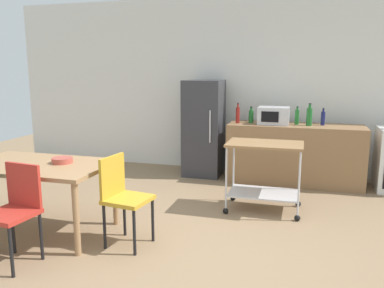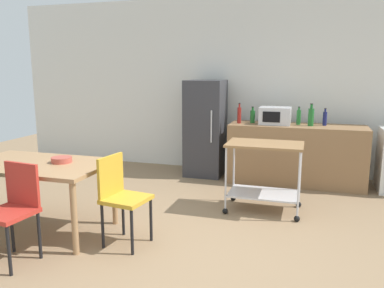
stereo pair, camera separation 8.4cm
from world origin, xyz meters
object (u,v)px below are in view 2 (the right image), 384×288
(bottle_olive_oil, at_px, (299,117))
(chair_red, at_px, (14,206))
(bottle_soy_sauce, at_px, (325,118))
(dining_table, at_px, (37,170))
(kitchen_cart, at_px, (264,166))
(bottle_soda, at_px, (253,116))
(bottle_wine, at_px, (311,117))
(chair_mustard, at_px, (121,194))
(bottle_sesame_oil, at_px, (239,115))
(fruit_bowl, at_px, (62,160))
(refrigerator, at_px, (205,128))
(microwave, at_px, (275,116))

(bottle_olive_oil, bearing_deg, chair_red, -124.91)
(bottle_soy_sauce, bearing_deg, dining_table, -137.40)
(kitchen_cart, height_order, bottle_soda, bottle_soda)
(bottle_wine, bearing_deg, chair_mustard, -123.41)
(bottle_sesame_oil, bearing_deg, fruit_bowl, -120.03)
(bottle_soda, xyz_separation_m, fruit_bowl, (-1.63, -2.60, -0.22))
(refrigerator, bearing_deg, chair_mustard, -92.24)
(bottle_wine, xyz_separation_m, fruit_bowl, (-2.50, -2.52, -0.26))
(microwave, relative_size, bottle_soy_sauce, 1.79)
(bottle_olive_oil, relative_size, fruit_bowl, 1.26)
(refrigerator, xyz_separation_m, bottle_olive_oil, (1.46, -0.05, 0.24))
(refrigerator, height_order, fruit_bowl, refrigerator)
(microwave, distance_m, fruit_bowl, 3.23)
(bottle_sesame_oil, distance_m, microwave, 0.54)
(bottle_soda, relative_size, bottle_wine, 0.77)
(chair_red, height_order, chair_mustard, same)
(bottle_wine, bearing_deg, bottle_olive_oil, 155.40)
(dining_table, xyz_separation_m, fruit_bowl, (0.24, 0.09, 0.11))
(bottle_sesame_oil, relative_size, bottle_olive_oil, 1.16)
(dining_table, bearing_deg, microwave, 49.72)
(chair_mustard, xyz_separation_m, fruit_bowl, (-0.75, 0.13, 0.26))
(kitchen_cart, bearing_deg, refrigerator, 128.17)
(kitchen_cart, bearing_deg, chair_mustard, -132.71)
(refrigerator, height_order, bottle_soda, refrigerator)
(dining_table, xyz_separation_m, bottle_sesame_oil, (1.69, 2.58, 0.36))
(bottle_sesame_oil, xyz_separation_m, microwave, (0.54, 0.04, -0.00))
(refrigerator, xyz_separation_m, kitchen_cart, (1.13, -1.44, -0.20))
(dining_table, relative_size, refrigerator, 0.97)
(bottle_soda, bearing_deg, chair_red, -116.13)
(bottle_soda, bearing_deg, dining_table, -124.90)
(bottle_sesame_oil, bearing_deg, bottle_soy_sauce, 5.42)
(bottle_sesame_oil, relative_size, fruit_bowl, 1.46)
(bottle_wine, bearing_deg, microwave, 178.08)
(bottle_olive_oil, height_order, bottle_soy_sauce, bottle_olive_oil)
(bottle_wine, relative_size, fruit_bowl, 1.53)
(refrigerator, bearing_deg, chair_red, -104.32)
(bottle_olive_oil, bearing_deg, kitchen_cart, -103.45)
(chair_red, relative_size, bottle_wine, 2.70)
(kitchen_cart, relative_size, bottle_soy_sauce, 3.53)
(microwave, bearing_deg, chair_mustard, -114.74)
(chair_mustard, relative_size, bottle_soy_sauce, 3.46)
(bottle_soy_sauce, relative_size, fruit_bowl, 1.20)
(dining_table, distance_m, bottle_sesame_oil, 3.11)
(bottle_olive_oil, distance_m, bottle_soy_sauce, 0.37)
(refrigerator, distance_m, bottle_olive_oil, 1.48)
(chair_red, bearing_deg, bottle_soda, 70.33)
(kitchen_cart, xyz_separation_m, bottle_soy_sauce, (0.71, 1.40, 0.44))
(microwave, relative_size, bottle_wine, 1.39)
(chair_red, distance_m, bottle_soda, 3.74)
(kitchen_cart, height_order, bottle_soy_sauce, bottle_soy_sauce)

